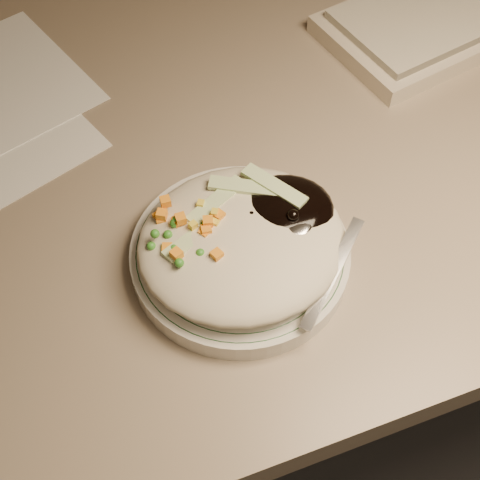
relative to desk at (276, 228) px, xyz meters
name	(u,v)px	position (x,y,z in m)	size (l,w,h in m)	color
desk	(276,228)	(0.00, 0.00, 0.00)	(1.40, 0.70, 0.74)	gray
plate	(240,256)	(-0.11, -0.16, 0.21)	(0.21, 0.21, 0.02)	silver
plate_rim	(240,250)	(-0.11, -0.16, 0.22)	(0.20, 0.20, 0.00)	#144723
meal	(245,236)	(-0.11, -0.16, 0.24)	(0.20, 0.19, 0.05)	beige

